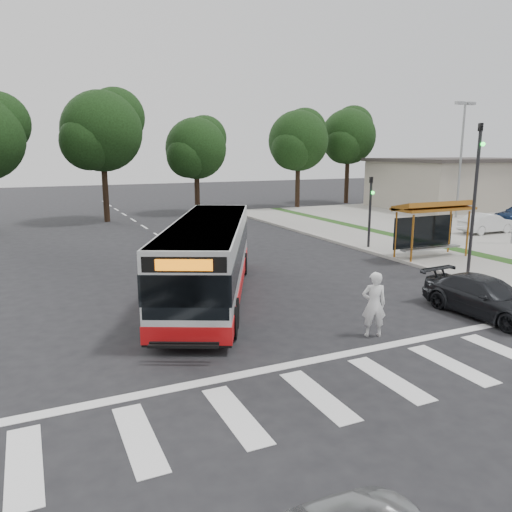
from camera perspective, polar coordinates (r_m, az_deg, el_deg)
ground at (r=16.59m, az=3.89°, el=-7.02°), size 140.00×140.00×0.00m
sidewalk_east at (r=29.09m, az=15.49°, el=0.95°), size 4.00×40.00×0.12m
curb_east at (r=27.85m, az=12.34°, el=0.67°), size 0.30×40.00×0.15m
parking_lot at (r=39.07m, az=27.19°, el=2.76°), size 18.00×36.00×0.10m
commercial_building at (r=51.96m, az=21.87°, el=7.57°), size 14.00×10.00×4.40m
building_roof_cap at (r=51.86m, az=22.07°, el=10.15°), size 14.60×10.60×0.30m
crosswalk_ladder at (r=12.76m, az=14.98°, el=-13.42°), size 18.00×2.60×0.01m
bus_shelter at (r=26.50m, az=19.46°, el=4.68°), size 4.20×1.60×2.86m
traffic_signal_ne_tall at (r=23.01m, az=23.81°, el=7.18°), size 0.18×0.37×6.50m
traffic_signal_ne_short at (r=28.25m, az=12.94°, el=5.73°), size 0.18×0.37×4.00m
lot_light_mid at (r=43.38m, az=22.48°, el=11.74°), size 1.90×0.35×9.01m
tree_ne_a at (r=48.05m, az=4.90°, el=13.09°), size 6.16×5.74×9.30m
tree_ne_b at (r=53.49m, az=10.54°, el=13.38°), size 6.16×5.74×10.02m
tree_north_a at (r=40.26m, az=-17.12°, el=13.61°), size 6.60×6.15×10.17m
tree_north_b at (r=43.98m, az=-6.80°, el=12.21°), size 5.72×5.33×8.43m
transit_bus at (r=18.52m, az=-5.41°, el=-0.43°), size 6.99×11.05×2.87m
pedestrian at (r=15.06m, az=13.32°, el=-5.39°), size 0.84×0.71×1.96m
dark_sedan at (r=18.18m, az=24.78°, el=-4.31°), size 2.07×4.52×1.28m
parked_car_1 at (r=36.04m, az=24.89°, el=3.43°), size 3.93×1.40×1.29m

